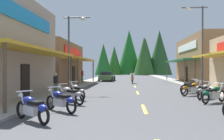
{
  "coord_description": "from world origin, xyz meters",
  "views": [
    {
      "loc": [
        -0.75,
        -2.63,
        1.83
      ],
      "look_at": [
        -3.02,
        30.08,
        1.62
      ],
      "focal_mm": 36.17,
      "sensor_mm": 36.0,
      "label": 1
    }
  ],
  "objects_px": {
    "motorcycle_parked_right_4": "(192,88)",
    "rider_cruising_lead": "(132,78)",
    "pedestrian_by_shop": "(82,75)",
    "pedestrian_waiting": "(55,82)",
    "motorcycle_parked_left_2": "(70,95)",
    "motorcycle_parked_right_5": "(190,87)",
    "streetlamp_right": "(199,37)",
    "motorcycle_parked_right_3": "(205,91)",
    "motorcycle_parked_left_1": "(61,100)",
    "motorcycle_parked_left_3": "(77,91)",
    "streetlamp_left": "(73,42)",
    "motorcycle_parked_left_0": "(32,108)",
    "parked_car_curbside": "(107,76)",
    "motorcycle_parked_right_2": "(214,94)"
  },
  "relations": [
    {
      "from": "motorcycle_parked_right_4",
      "to": "rider_cruising_lead",
      "type": "bearing_deg",
      "value": 74.48
    },
    {
      "from": "pedestrian_by_shop",
      "to": "pedestrian_waiting",
      "type": "relative_size",
      "value": 1.16
    },
    {
      "from": "motorcycle_parked_left_2",
      "to": "pedestrian_waiting",
      "type": "relative_size",
      "value": 1.19
    },
    {
      "from": "motorcycle_parked_right_5",
      "to": "streetlamp_right",
      "type": "bearing_deg",
      "value": 21.97
    },
    {
      "from": "motorcycle_parked_right_3",
      "to": "motorcycle_parked_left_1",
      "type": "relative_size",
      "value": 0.99
    },
    {
      "from": "motorcycle_parked_left_3",
      "to": "streetlamp_right",
      "type": "bearing_deg",
      "value": -93.98
    },
    {
      "from": "streetlamp_left",
      "to": "motorcycle_parked_left_0",
      "type": "bearing_deg",
      "value": -84.08
    },
    {
      "from": "motorcycle_parked_left_3",
      "to": "pedestrian_waiting",
      "type": "xyz_separation_m",
      "value": [
        -2.08,
        2.35,
        0.39
      ]
    },
    {
      "from": "pedestrian_waiting",
      "to": "parked_car_curbside",
      "type": "bearing_deg",
      "value": 89.01
    },
    {
      "from": "motorcycle_parked_left_0",
      "to": "rider_cruising_lead",
      "type": "xyz_separation_m",
      "value": [
        3.86,
        20.41,
        0.17
      ]
    },
    {
      "from": "motorcycle_parked_right_4",
      "to": "pedestrian_waiting",
      "type": "bearing_deg",
      "value": 147.47
    },
    {
      "from": "motorcycle_parked_left_2",
      "to": "rider_cruising_lead",
      "type": "distance_m",
      "value": 16.86
    },
    {
      "from": "motorcycle_parked_left_0",
      "to": "parked_car_curbside",
      "type": "bearing_deg",
      "value": -53.12
    },
    {
      "from": "pedestrian_by_shop",
      "to": "parked_car_curbside",
      "type": "xyz_separation_m",
      "value": [
        2.5,
        5.86,
        -0.35
      ]
    },
    {
      "from": "motorcycle_parked_left_0",
      "to": "pedestrian_waiting",
      "type": "height_order",
      "value": "pedestrian_waiting"
    },
    {
      "from": "motorcycle_parked_right_3",
      "to": "motorcycle_parked_left_0",
      "type": "distance_m",
      "value": 10.25
    },
    {
      "from": "motorcycle_parked_right_3",
      "to": "motorcycle_parked_left_3",
      "type": "bearing_deg",
      "value": 135.7
    },
    {
      "from": "pedestrian_waiting",
      "to": "motorcycle_parked_left_2",
      "type": "bearing_deg",
      "value": -57.35
    },
    {
      "from": "motorcycle_parked_right_5",
      "to": "motorcycle_parked_left_3",
      "type": "distance_m",
      "value": 8.52
    },
    {
      "from": "motorcycle_parked_left_3",
      "to": "rider_cruising_lead",
      "type": "xyz_separation_m",
      "value": [
        3.59,
        14.71,
        0.17
      ]
    },
    {
      "from": "streetlamp_right",
      "to": "motorcycle_parked_left_2",
      "type": "bearing_deg",
      "value": -139.67
    },
    {
      "from": "motorcycle_parked_left_1",
      "to": "motorcycle_parked_left_3",
      "type": "height_order",
      "value": "same"
    },
    {
      "from": "streetlamp_right",
      "to": "parked_car_curbside",
      "type": "relative_size",
      "value": 1.58
    },
    {
      "from": "streetlamp_right",
      "to": "rider_cruising_lead",
      "type": "distance_m",
      "value": 11.08
    },
    {
      "from": "motorcycle_parked_right_3",
      "to": "pedestrian_by_shop",
      "type": "height_order",
      "value": "pedestrian_by_shop"
    },
    {
      "from": "motorcycle_parked_left_1",
      "to": "pedestrian_waiting",
      "type": "bearing_deg",
      "value": -31.35
    },
    {
      "from": "pedestrian_by_shop",
      "to": "rider_cruising_lead",
      "type": "bearing_deg",
      "value": 24.26
    },
    {
      "from": "motorcycle_parked_left_3",
      "to": "pedestrian_waiting",
      "type": "bearing_deg",
      "value": 4.52
    },
    {
      "from": "motorcycle_parked_right_2",
      "to": "motorcycle_parked_right_4",
      "type": "relative_size",
      "value": 0.94
    },
    {
      "from": "motorcycle_parked_left_3",
      "to": "rider_cruising_lead",
      "type": "distance_m",
      "value": 15.15
    },
    {
      "from": "motorcycle_parked_right_5",
      "to": "motorcycle_parked_left_0",
      "type": "height_order",
      "value": "same"
    },
    {
      "from": "motorcycle_parked_right_5",
      "to": "motorcycle_parked_left_3",
      "type": "xyz_separation_m",
      "value": [
        -7.61,
        -3.83,
        0.0
      ]
    },
    {
      "from": "pedestrian_waiting",
      "to": "parked_car_curbside",
      "type": "relative_size",
      "value": 0.35
    },
    {
      "from": "motorcycle_parked_right_5",
      "to": "motorcycle_parked_left_0",
      "type": "xyz_separation_m",
      "value": [
        -7.88,
        -9.53,
        0.0
      ]
    },
    {
      "from": "streetlamp_left",
      "to": "parked_car_curbside",
      "type": "distance_m",
      "value": 15.92
    },
    {
      "from": "streetlamp_right",
      "to": "motorcycle_parked_right_3",
      "type": "relative_size",
      "value": 4.06
    },
    {
      "from": "motorcycle_parked_right_3",
      "to": "pedestrian_by_shop",
      "type": "relative_size",
      "value": 0.97
    },
    {
      "from": "motorcycle_parked_left_1",
      "to": "rider_cruising_lead",
      "type": "xyz_separation_m",
      "value": [
        3.41,
        18.56,
        0.17
      ]
    },
    {
      "from": "motorcycle_parked_left_0",
      "to": "motorcycle_parked_left_2",
      "type": "height_order",
      "value": "same"
    },
    {
      "from": "streetlamp_right",
      "to": "motorcycle_parked_left_2",
      "type": "distance_m",
      "value": 12.22
    },
    {
      "from": "pedestrian_waiting",
      "to": "parked_car_curbside",
      "type": "distance_m",
      "value": 17.57
    },
    {
      "from": "motorcycle_parked_left_0",
      "to": "motorcycle_parked_left_1",
      "type": "height_order",
      "value": "same"
    },
    {
      "from": "motorcycle_parked_right_4",
      "to": "motorcycle_parked_left_2",
      "type": "bearing_deg",
      "value": 176.75
    },
    {
      "from": "motorcycle_parked_right_4",
      "to": "motorcycle_parked_right_2",
      "type": "bearing_deg",
      "value": -118.24
    },
    {
      "from": "motorcycle_parked_left_0",
      "to": "motorcycle_parked_left_1",
      "type": "xyz_separation_m",
      "value": [
        0.45,
        1.85,
        0.0
      ]
    },
    {
      "from": "motorcycle_parked_left_1",
      "to": "motorcycle_parked_right_2",
      "type": "bearing_deg",
      "value": -119.2
    },
    {
      "from": "streetlamp_left",
      "to": "motorcycle_parked_left_1",
      "type": "bearing_deg",
      "value": -79.66
    },
    {
      "from": "motorcycle_parked_left_0",
      "to": "motorcycle_parked_left_3",
      "type": "distance_m",
      "value": 5.7
    },
    {
      "from": "motorcycle_parked_right_3",
      "to": "pedestrian_by_shop",
      "type": "bearing_deg",
      "value": 77.54
    },
    {
      "from": "motorcycle_parked_right_3",
      "to": "motorcycle_parked_left_3",
      "type": "xyz_separation_m",
      "value": [
        -7.66,
        -0.8,
        0.0
      ]
    }
  ]
}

